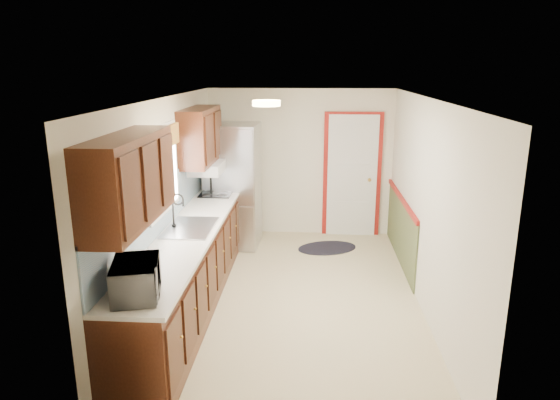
# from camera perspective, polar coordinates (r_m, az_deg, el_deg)

# --- Properties ---
(room_shell) EXTENTS (3.20, 5.20, 2.52)m
(room_shell) POSITION_cam_1_polar(r_m,az_deg,el_deg) (5.78, 1.66, -0.41)
(room_shell) COLOR beige
(room_shell) RESTS_ON ground
(kitchen_run) EXTENTS (0.63, 4.00, 2.20)m
(kitchen_run) POSITION_cam_1_polar(r_m,az_deg,el_deg) (5.80, -10.80, -4.67)
(kitchen_run) COLOR #3A190D
(kitchen_run) RESTS_ON ground
(back_wall_trim) EXTENTS (1.12, 2.30, 2.08)m
(back_wall_trim) POSITION_cam_1_polar(r_m,az_deg,el_deg) (8.04, 9.34, 1.55)
(back_wall_trim) COLOR maroon
(back_wall_trim) RESTS_ON ground
(ceiling_fixture) EXTENTS (0.30, 0.30, 0.06)m
(ceiling_fixture) POSITION_cam_1_polar(r_m,az_deg,el_deg) (5.41, -1.56, 11.00)
(ceiling_fixture) COLOR #FFD88C
(ceiling_fixture) RESTS_ON room_shell
(microwave) EXTENTS (0.42, 0.59, 0.36)m
(microwave) POSITION_cam_1_polar(r_m,az_deg,el_deg) (4.21, -16.15, -8.28)
(microwave) COLOR white
(microwave) RESTS_ON kitchen_run
(refrigerator) EXTENTS (0.82, 0.81, 1.90)m
(refrigerator) POSITION_cam_1_polar(r_m,az_deg,el_deg) (7.75, -5.38, 1.66)
(refrigerator) COLOR #B7B7BC
(refrigerator) RESTS_ON ground
(rug) EXTENTS (1.07, 0.87, 0.01)m
(rug) POSITION_cam_1_polar(r_m,az_deg,el_deg) (7.82, 5.41, -5.47)
(rug) COLOR black
(rug) RESTS_ON ground
(cooktop) EXTENTS (0.45, 0.54, 0.02)m
(cooktop) POSITION_cam_1_polar(r_m,az_deg,el_deg) (7.33, -7.27, 0.79)
(cooktop) COLOR black
(cooktop) RESTS_ON kitchen_run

